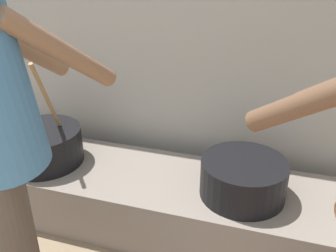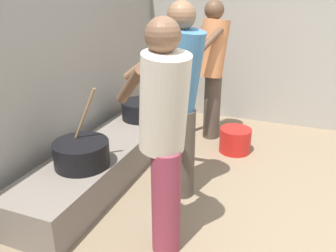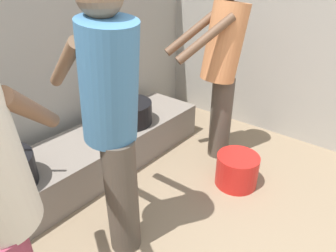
% 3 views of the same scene
% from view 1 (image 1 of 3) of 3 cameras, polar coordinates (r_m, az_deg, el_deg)
% --- Properties ---
extents(block_enclosure_rear, '(5.60, 0.20, 1.98)m').
position_cam_1_polar(block_enclosure_rear, '(2.65, -15.16, 13.46)').
color(block_enclosure_rear, '#9E998E').
rests_on(block_enclosure_rear, ground_plane).
extents(hearth_ledge, '(2.68, 0.60, 0.34)m').
position_cam_1_polar(hearth_ledge, '(2.27, -4.45, -10.90)').
color(hearth_ledge, slate).
rests_on(hearth_ledge, ground_plane).
extents(cooking_pot_main, '(0.47, 0.47, 0.67)m').
position_cam_1_polar(cooking_pot_main, '(2.35, -18.91, -2.91)').
color(cooking_pot_main, black).
rests_on(cooking_pot_main, hearth_ledge).
extents(cooking_pot_secondary, '(0.45, 0.45, 0.20)m').
position_cam_1_polar(cooking_pot_secondary, '(1.98, 11.67, -8.01)').
color(cooking_pot_secondary, black).
rests_on(cooking_pot_secondary, hearth_ledge).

